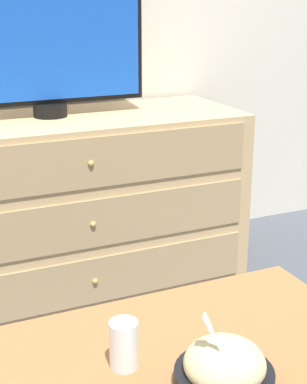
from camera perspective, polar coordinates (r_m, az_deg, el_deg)
name	(u,v)px	position (r m, az deg, el deg)	size (l,w,h in m)	color
ground_plane	(45,255)	(2.98, -10.47, -6.01)	(12.00, 12.00, 0.00)	#474C56
dresser	(72,202)	(2.57, -7.92, -0.96)	(1.47, 0.58, 0.74)	tan
tv	(48,46)	(2.47, -10.24, 13.80)	(0.82, 0.14, 0.55)	black
coffee_table	(175,380)	(1.44, 2.08, -17.76)	(1.04, 0.65, 0.42)	#9E6B3D
takeout_bowl	(224,369)	(1.33, 6.89, -16.63)	(0.22, 0.22, 0.18)	black
drink_cup	(124,347)	(1.37, -2.89, -14.80)	(0.07, 0.07, 0.11)	white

